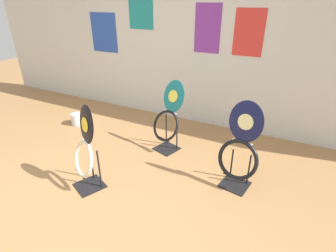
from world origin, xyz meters
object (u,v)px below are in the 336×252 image
toilet_seat_display_teal_sax (169,118)px  paint_can (77,119)px  toilet_seat_display_jazz_black (85,149)px  toilet_seat_display_navy_moon (240,151)px

toilet_seat_display_teal_sax → paint_can: (-1.63, 0.00, -0.35)m
toilet_seat_display_jazz_black → paint_can: 1.68m
toilet_seat_display_navy_moon → paint_can: 2.67m
toilet_seat_display_jazz_black → paint_can: bearing=138.7°
toilet_seat_display_navy_moon → paint_can: (-2.63, 0.36, -0.34)m
toilet_seat_display_jazz_black → toilet_seat_display_teal_sax: bearing=69.8°
toilet_seat_display_jazz_black → toilet_seat_display_teal_sax: toilet_seat_display_jazz_black is taller
toilet_seat_display_teal_sax → paint_can: bearing=180.0°
toilet_seat_display_navy_moon → toilet_seat_display_teal_sax: 1.06m
toilet_seat_display_jazz_black → toilet_seat_display_teal_sax: (0.40, 1.08, -0.01)m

